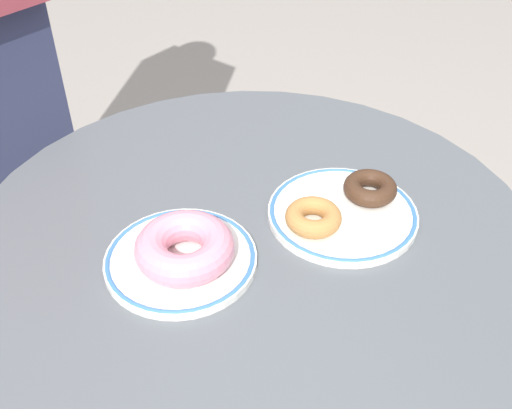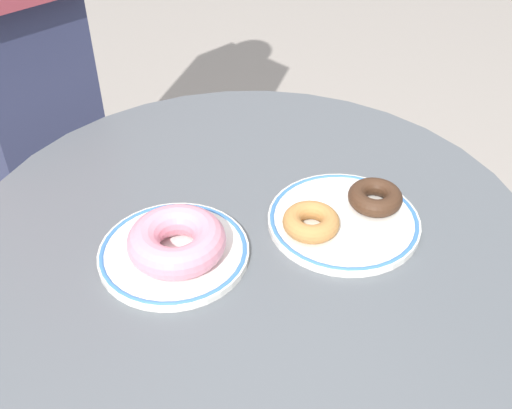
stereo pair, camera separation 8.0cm
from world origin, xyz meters
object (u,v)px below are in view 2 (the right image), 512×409
donut_pink_frosted (177,241)px  donut_old_fashioned (311,222)px  cafe_table (251,319)px  donut_chocolate (375,197)px  plate_right (344,220)px  plate_left (174,253)px

donut_pink_frosted → donut_old_fashioned: donut_pink_frosted is taller
cafe_table → donut_chocolate: bearing=-18.3°
cafe_table → plate_right: size_ratio=3.77×
donut_pink_frosted → donut_old_fashioned: (0.17, -0.04, -0.01)m
plate_left → donut_pink_frosted: donut_pink_frosted is taller
donut_old_fashioned → donut_chocolate: bearing=-0.1°
donut_pink_frosted → donut_old_fashioned: size_ratio=1.64×
plate_left → donut_chocolate: donut_chocolate is taller
donut_chocolate → donut_old_fashioned: 0.11m
plate_left → donut_pink_frosted: (0.00, -0.01, 0.03)m
cafe_table → donut_pink_frosted: size_ratio=6.31×
plate_right → donut_old_fashioned: bearing=177.7°
plate_left → donut_old_fashioned: bearing=-17.2°
donut_pink_frosted → donut_old_fashioned: bearing=-14.7°
cafe_table → donut_pink_frosted: (-0.11, -0.01, 0.22)m
plate_right → donut_pink_frosted: size_ratio=1.67×
cafe_table → plate_left: plate_left is taller
cafe_table → donut_chocolate: (0.16, -0.05, 0.21)m
plate_right → donut_chocolate: donut_chocolate is taller
donut_pink_frosted → donut_chocolate: (0.27, -0.04, -0.01)m
cafe_table → plate_right: 0.23m
plate_right → cafe_table: bearing=153.2°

